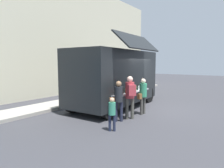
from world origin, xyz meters
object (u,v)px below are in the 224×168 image
object	(u,v)px
food_truck_main	(115,77)
trash_bin	(122,86)
child_near_queue	(112,111)
customer_rear_waiting	(118,98)
customer_front_ordering	(143,93)
customer_mid_with_backpack	(130,93)

from	to	relation	value
food_truck_main	trash_bin	bearing A→B (deg)	25.65
food_truck_main	child_near_queue	distance (m)	3.83
customer_rear_waiting	child_near_queue	distance (m)	1.17
trash_bin	customer_front_ordering	world-z (taller)	customer_front_ordering
trash_bin	child_near_queue	world-z (taller)	child_near_queue
customer_mid_with_backpack	customer_rear_waiting	size ratio (longest dim) A/B	1.10
customer_rear_waiting	trash_bin	bearing A→B (deg)	-11.12
customer_front_ordering	customer_mid_with_backpack	distance (m)	1.03
food_truck_main	customer_rear_waiting	distance (m)	2.68
food_truck_main	customer_front_ordering	size ratio (longest dim) A/B	3.51
customer_rear_waiting	customer_mid_with_backpack	bearing A→B (deg)	-65.16
customer_mid_with_backpack	customer_rear_waiting	distance (m)	0.59
customer_mid_with_backpack	child_near_queue	world-z (taller)	customer_mid_with_backpack
trash_bin	customer_rear_waiting	xyz separation A→B (m)	(-6.38, -3.91, 0.44)
food_truck_main	customer_mid_with_backpack	world-z (taller)	food_truck_main
food_truck_main	customer_front_ordering	bearing A→B (deg)	-108.09
trash_bin	customer_front_ordering	xyz separation A→B (m)	(-4.83, -4.19, 0.45)
customer_rear_waiting	child_near_queue	xyz separation A→B (m)	(-1.05, -0.45, -0.26)
food_truck_main	customer_front_ordering	world-z (taller)	food_truck_main
food_truck_main	customer_front_ordering	distance (m)	2.04
customer_front_ordering	child_near_queue	xyz separation A→B (m)	(-2.60, -0.17, -0.27)
customer_mid_with_backpack	child_near_queue	xyz separation A→B (m)	(-1.58, -0.23, -0.39)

